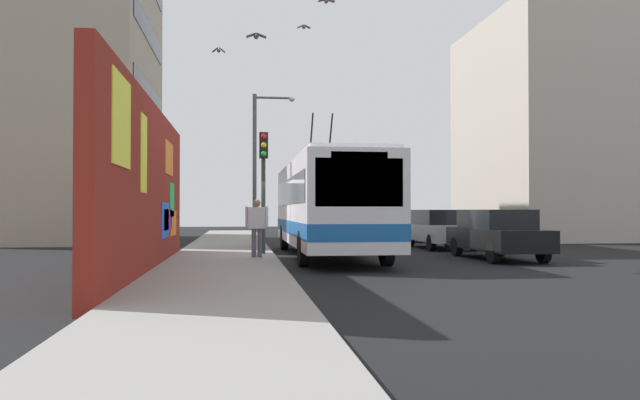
# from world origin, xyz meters

# --- Properties ---
(ground_plane) EXTENTS (80.00, 80.00, 0.00)m
(ground_plane) POSITION_xyz_m (0.00, 0.00, 0.00)
(ground_plane) COLOR black
(sidewalk_slab) EXTENTS (48.00, 3.20, 0.15)m
(sidewalk_slab) POSITION_xyz_m (0.00, 1.60, 0.07)
(sidewalk_slab) COLOR gray
(sidewalk_slab) RESTS_ON ground_plane
(graffiti_wall) EXTENTS (13.00, 0.32, 4.20)m
(graffiti_wall) POSITION_xyz_m (-4.49, 3.35, 2.10)
(graffiti_wall) COLOR maroon
(graffiti_wall) RESTS_ON ground_plane
(building_far_left) EXTENTS (11.46, 6.78, 18.24)m
(building_far_left) POSITION_xyz_m (13.03, 9.20, 9.12)
(building_far_left) COLOR #9E937F
(building_far_left) RESTS_ON ground_plane
(building_far_right) EXTENTS (10.81, 9.67, 12.04)m
(building_far_right) POSITION_xyz_m (12.56, -17.00, 6.02)
(building_far_right) COLOR #B2A899
(building_far_right) RESTS_ON ground_plane
(city_bus) EXTENTS (11.60, 2.62, 5.01)m
(city_bus) POSITION_xyz_m (0.52, -1.80, 1.80)
(city_bus) COLOR silver
(city_bus) RESTS_ON ground_plane
(parked_car_black) EXTENTS (4.70, 1.77, 1.58)m
(parked_car_black) POSITION_xyz_m (-1.29, -7.00, 0.83)
(parked_car_black) COLOR black
(parked_car_black) RESTS_ON ground_plane
(parked_car_silver) EXTENTS (4.56, 1.91, 1.58)m
(parked_car_silver) POSITION_xyz_m (4.36, -7.00, 0.84)
(parked_car_silver) COLOR #B7B7BC
(parked_car_silver) RESTS_ON ground_plane
(parked_car_red) EXTENTS (4.36, 1.85, 1.58)m
(parked_car_red) POSITION_xyz_m (10.82, -7.00, 0.83)
(parked_car_red) COLOR #B21E19
(parked_car_red) RESTS_ON ground_plane
(parked_car_navy) EXTENTS (4.59, 1.74, 1.58)m
(parked_car_navy) POSITION_xyz_m (16.83, -7.00, 0.83)
(parked_car_navy) COLOR navy
(parked_car_navy) RESTS_ON ground_plane
(pedestrian_at_curb) EXTENTS (0.23, 0.69, 1.74)m
(pedestrian_at_curb) POSITION_xyz_m (-1.43, 0.60, 1.18)
(pedestrian_at_curb) COLOR #595960
(pedestrian_at_curb) RESTS_ON sidewalk_slab
(traffic_light) EXTENTS (0.49, 0.28, 3.96)m
(traffic_light) POSITION_xyz_m (0.04, 0.35, 2.83)
(traffic_light) COLOR #2D382D
(traffic_light) RESTS_ON sidewalk_slab
(street_lamp) EXTENTS (0.44, 1.91, 6.67)m
(street_lamp) POSITION_xyz_m (8.01, 0.23, 3.99)
(street_lamp) COLOR #4C4C51
(street_lamp) RESTS_ON sidewalk_slab
(flying_pigeons) EXTENTS (8.22, 4.20, 2.79)m
(flying_pigeons) POSITION_xyz_m (0.83, -0.12, 7.92)
(flying_pigeons) COLOR #47474C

